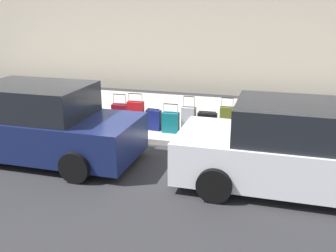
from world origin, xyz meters
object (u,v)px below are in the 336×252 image
(suitcase_red_8, at_px, (136,115))
(suitcase_teal_6, at_px, (171,122))
(suitcase_maroon_9, at_px, (120,115))
(suitcase_navy_0, at_px, (285,128))
(suitcase_olive_3, at_px, (226,122))
(suitcase_black_4, at_px, (207,124))
(suitcase_silver_5, at_px, (189,120))
(parked_car_navy_1, at_px, (38,124))
(fire_hydrant, at_px, (95,110))
(suitcase_navy_7, at_px, (154,120))
(parked_car_white_0, at_px, (299,150))
(suitcase_maroon_2, at_px, (245,126))
(bollard_post, at_px, (74,111))
(suitcase_red_1, at_px, (264,130))

(suitcase_red_8, bearing_deg, suitcase_teal_6, 178.76)
(suitcase_teal_6, distance_m, suitcase_maroon_9, 1.49)
(suitcase_navy_0, xyz_separation_m, suitcase_red_8, (3.87, 0.01, 0.03))
(suitcase_olive_3, xyz_separation_m, suitcase_teal_6, (1.46, 0.07, -0.12))
(suitcase_black_4, bearing_deg, suitcase_olive_3, -179.29)
(suitcase_silver_5, relative_size, parked_car_navy_1, 0.22)
(suitcase_silver_5, relative_size, fire_hydrant, 1.21)
(suitcase_olive_3, bearing_deg, suitcase_navy_7, 0.04)
(parked_car_white_0, bearing_deg, suitcase_silver_5, -40.90)
(parked_car_white_0, bearing_deg, parked_car_navy_1, 0.00)
(suitcase_navy_0, bearing_deg, suitcase_maroon_9, -0.91)
(suitcase_maroon_2, distance_m, fire_hydrant, 4.13)
(suitcase_navy_0, bearing_deg, bollard_post, 1.28)
(suitcase_navy_0, bearing_deg, parked_car_navy_1, 22.48)
(suitcase_maroon_9, bearing_deg, fire_hydrant, 3.62)
(suitcase_black_4, bearing_deg, fire_hydrant, 0.07)
(suitcase_black_4, distance_m, suitcase_teal_6, 0.96)
(suitcase_olive_3, bearing_deg, suitcase_red_1, 176.71)
(parked_car_navy_1, bearing_deg, parked_car_white_0, 180.00)
(suitcase_silver_5, distance_m, fire_hydrant, 2.68)
(suitcase_red_8, relative_size, fire_hydrant, 1.21)
(parked_car_navy_1, bearing_deg, suitcase_navy_7, -131.58)
(bollard_post, bearing_deg, parked_car_navy_1, 97.34)
(suitcase_olive_3, xyz_separation_m, suitcase_maroon_9, (2.94, -0.04, -0.07))
(suitcase_silver_5, relative_size, suitcase_navy_7, 1.66)
(parked_car_navy_1, bearing_deg, suitcase_red_1, -155.77)
(suitcase_olive_3, distance_m, fire_hydrant, 3.67)
(suitcase_teal_6, xyz_separation_m, suitcase_red_8, (0.99, -0.02, 0.11))
(suitcase_maroon_9, height_order, parked_car_white_0, parked_car_white_0)
(suitcase_navy_7, bearing_deg, bollard_post, 3.99)
(suitcase_silver_5, distance_m, parked_car_navy_1, 3.75)
(suitcase_maroon_2, distance_m, parked_car_navy_1, 4.99)
(suitcase_olive_3, height_order, suitcase_black_4, suitcase_olive_3)
(suitcase_maroon_2, distance_m, parked_car_white_0, 2.60)
(suitcase_olive_3, relative_size, suitcase_navy_7, 1.71)
(suitcase_red_8, bearing_deg, suitcase_olive_3, -178.96)
(suitcase_olive_3, relative_size, parked_car_white_0, 0.23)
(suitcase_silver_5, height_order, suitcase_maroon_9, suitcase_silver_5)
(suitcase_black_4, distance_m, parked_car_white_0, 3.13)
(suitcase_navy_7, relative_size, parked_car_white_0, 0.13)
(suitcase_navy_7, height_order, suitcase_maroon_9, suitcase_maroon_9)
(suitcase_olive_3, xyz_separation_m, suitcase_silver_5, (0.99, -0.02, -0.04))
(suitcase_red_8, bearing_deg, suitcase_black_4, -178.88)
(suitcase_red_1, xyz_separation_m, suitcase_maroon_9, (3.89, -0.09, 0.05))
(suitcase_olive_3, distance_m, suitcase_black_4, 0.50)
(suitcase_maroon_9, distance_m, fire_hydrant, 0.74)
(suitcase_navy_0, xyz_separation_m, suitcase_red_1, (0.48, 0.02, -0.08))
(fire_hydrant, bearing_deg, bollard_post, 15.04)
(suitcase_red_1, xyz_separation_m, suitcase_olive_3, (0.95, -0.05, 0.12))
(suitcase_maroon_9, xyz_separation_m, parked_car_navy_1, (1.02, 2.30, 0.34))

